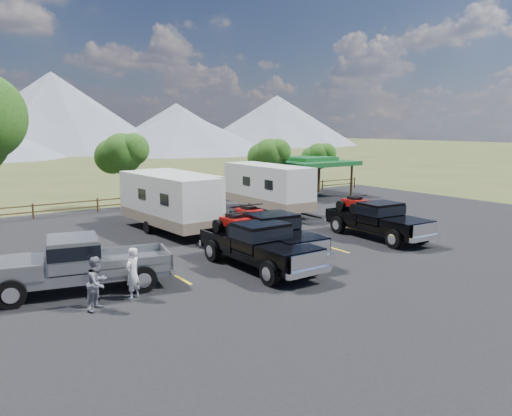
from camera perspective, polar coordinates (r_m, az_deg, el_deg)
ground at (r=20.80m, az=9.20°, el=-6.70°), size 320.00×320.00×0.00m
asphalt_lot at (r=22.97m, az=4.00°, el=-5.01°), size 44.00×34.00×0.04m
stall_lines at (r=23.72m, az=2.49°, el=-4.47°), size 12.12×5.50×0.01m
tree_ne_a at (r=38.90m, az=1.48°, el=6.06°), size 3.11×2.92×4.76m
tree_ne_b at (r=43.47m, az=7.13°, el=5.87°), size 2.77×2.59×4.27m
tree_north at (r=35.47m, az=-15.10°, el=6.00°), size 3.46×3.24×5.25m
rail_fence at (r=36.86m, az=-8.71°, el=1.28°), size 36.12×0.12×1.00m
pavilion at (r=41.43m, az=6.01°, el=5.25°), size 6.20×6.20×3.22m
rig_left at (r=20.08m, az=0.12°, el=-4.05°), size 2.27×6.31×2.10m
rig_center at (r=21.87m, az=1.41°, el=-2.87°), size 2.63×6.59×2.16m
rig_right at (r=26.22m, az=13.60°, el=-1.18°), size 2.47×6.30×2.07m
trailer_left at (r=27.23m, az=-10.04°, el=0.68°), size 2.76×8.98×3.11m
trailer_center at (r=28.98m, az=-8.97°, el=1.14°), size 2.34×8.71×3.04m
trailer_right at (r=32.79m, az=1.31°, el=2.31°), size 2.52×9.09×3.16m
pickup_silver at (r=18.36m, az=-19.60°, el=-5.94°), size 6.68×3.36×1.92m
person_a at (r=17.08m, az=-13.94°, el=-7.26°), size 0.76×0.68×1.73m
person_b at (r=16.43m, az=-17.68°, el=-8.18°), size 1.04×1.00×1.69m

